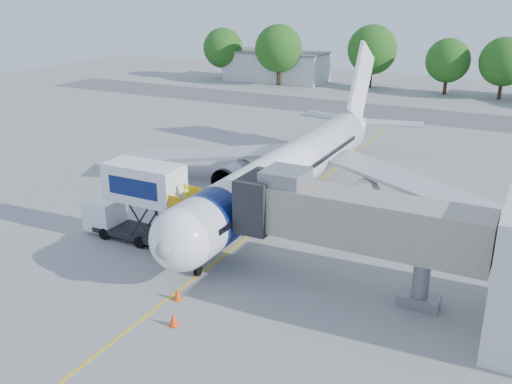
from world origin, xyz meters
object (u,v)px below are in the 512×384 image
at_px(jet_bridge, 343,218).
at_px(ground_tug, 155,378).
at_px(catering_hiloader, 138,202).
at_px(aircraft, 292,168).

relative_size(jet_bridge, ground_tug, 3.98).
bearing_deg(ground_tug, catering_hiloader, 129.21).
distance_m(aircraft, jet_bridge, 13.77).
distance_m(jet_bridge, ground_tug, 13.23).
xyz_separation_m(jet_bridge, catering_hiloader, (-14.27, -0.00, -1.59)).
height_order(catering_hiloader, ground_tug, catering_hiloader).
height_order(jet_bridge, catering_hiloader, jet_bridge).
bearing_deg(jet_bridge, ground_tug, -107.91).
xyz_separation_m(aircraft, ground_tug, (4.08, -23.23, -2.22)).
relative_size(jet_bridge, catering_hiloader, 1.64).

